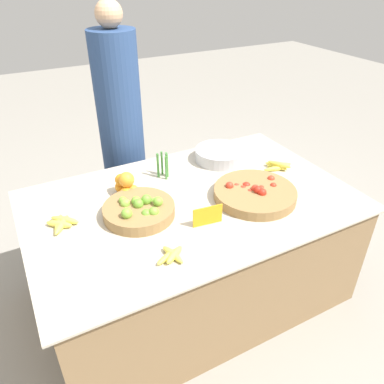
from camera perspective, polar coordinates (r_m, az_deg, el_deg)
ground_plane at (r=2.44m, az=0.00°, el=-14.43°), size 12.00×12.00×0.00m
market_table at (r=2.20m, az=0.00°, el=-8.46°), size 1.72×1.10×0.67m
lime_bowl at (r=1.88m, az=-8.02°, el=-2.79°), size 0.36×0.36×0.10m
tomato_basket at (r=2.03m, az=9.54°, el=-0.15°), size 0.44×0.44×0.09m
orange_pile at (r=2.04m, az=-10.08°, el=1.08°), size 0.11×0.14×0.14m
metal_bowl at (r=2.39m, az=4.28°, el=5.69°), size 0.31×0.31×0.08m
price_sign at (r=1.80m, az=2.40°, el=-3.63°), size 0.15×0.03×0.10m
veg_bundle at (r=2.19m, az=-4.36°, el=4.09°), size 0.06×0.08×0.15m
banana_bunch_back_center at (r=2.35m, az=12.95°, el=3.94°), size 0.20×0.16×0.05m
banana_bunch_front_center at (r=1.91m, az=-19.27°, el=-4.47°), size 0.16×0.17×0.04m
banana_bunch_middle_right at (r=1.64m, az=-3.06°, el=-9.54°), size 0.15×0.14×0.03m
vendor_person at (r=2.60m, az=-10.59°, el=8.16°), size 0.29×0.29×1.58m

